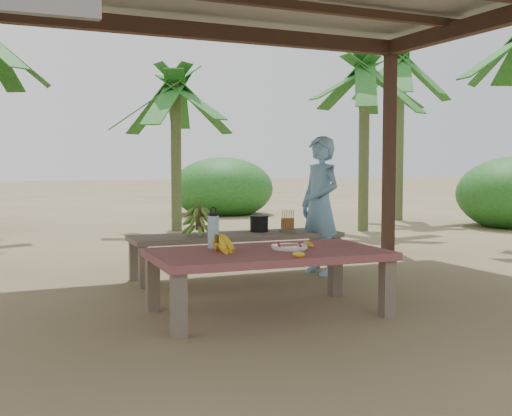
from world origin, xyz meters
name	(u,v)px	position (x,y,z in m)	size (l,w,h in m)	color
ground	(276,302)	(0.00, 0.00, 0.00)	(80.00, 80.00, 0.00)	brown
work_table	(268,259)	(-0.24, -0.34, 0.43)	(1.85, 1.09, 0.50)	brown
bench	(237,239)	(0.16, 1.26, 0.39)	(2.22, 0.68, 0.45)	brown
ripe_banana_bunch	(217,243)	(-0.65, -0.31, 0.58)	(0.25, 0.21, 0.15)	yellow
plate	(289,247)	(-0.06, -0.36, 0.52)	(0.29, 0.29, 0.04)	white
loose_banana_front	(299,254)	(-0.20, -0.77, 0.52)	(0.04, 0.14, 0.04)	yellow
loose_banana_side	(308,244)	(0.15, -0.29, 0.52)	(0.04, 0.13, 0.04)	yellow
water_flask	(213,231)	(-0.58, -0.04, 0.64)	(0.09, 0.09, 0.33)	teal
green_banana_stalk	(198,220)	(-0.25, 1.27, 0.61)	(0.28, 0.28, 0.32)	#598C2D
cooking_pot	(259,224)	(0.45, 1.35, 0.53)	(0.19, 0.19, 0.16)	black
skewer_rack	(288,221)	(0.71, 1.19, 0.57)	(0.18, 0.08, 0.24)	#A57F47
woman	(320,205)	(1.03, 1.06, 0.73)	(0.53, 0.35, 1.46)	#68A0C5
banana_plant_ne	(365,83)	(3.90, 4.56, 2.55)	(1.80, 1.80, 3.03)	#596638
banana_plant_n	(176,100)	(0.94, 5.89, 2.26)	(1.80, 1.80, 2.74)	#596638
banana_plant_far	(400,72)	(5.78, 6.08, 3.04)	(1.80, 1.80, 3.54)	#596638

